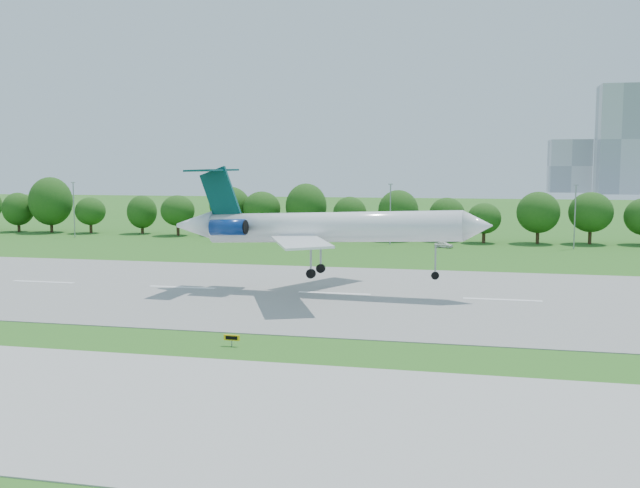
{
  "coord_description": "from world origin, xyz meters",
  "views": [
    {
      "loc": [
        -3.18,
        -59.53,
        15.51
      ],
      "look_at": [
        -20.27,
        18.0,
        6.9
      ],
      "focal_mm": 40.0,
      "sensor_mm": 36.0,
      "label": 1
    }
  ],
  "objects": [
    {
      "name": "taxiway",
      "position": [
        0.0,
        -18.0,
        0.04
      ],
      "size": [
        400.0,
        23.0,
        0.08
      ],
      "primitive_type": "cube",
      "color": "#ADADA8",
      "rests_on": "ground"
    },
    {
      "name": "tree_line",
      "position": [
        0.0,
        92.0,
        6.19
      ],
      "size": [
        288.4,
        8.4,
        10.4
      ],
      "color": "#382314",
      "rests_on": "ground"
    },
    {
      "name": "taxi_sign_left",
      "position": [
        -23.69,
        -2.09,
        0.74
      ],
      "size": [
        1.44,
        0.21,
        1.01
      ],
      "rotation": [
        0.0,
        0.0,
        -0.02
      ],
      "color": "gray",
      "rests_on": "ground"
    },
    {
      "name": "light_poles",
      "position": [
        -2.5,
        82.0,
        6.34
      ],
      "size": [
        175.9,
        0.25,
        12.19
      ],
      "color": "gray",
      "rests_on": "ground"
    },
    {
      "name": "service_vehicle_b",
      "position": [
        -9.2,
        78.69,
        0.61
      ],
      "size": [
        3.88,
        2.68,
        1.23
      ],
      "primitive_type": "imported",
      "rotation": [
        0.0,
        0.0,
        1.19
      ],
      "color": "white",
      "rests_on": "ground"
    },
    {
      "name": "service_vehicle_a",
      "position": [
        -52.02,
        82.53,
        0.55
      ],
      "size": [
        3.53,
        2.2,
        1.1
      ],
      "primitive_type": "imported",
      "rotation": [
        0.0,
        0.0,
        1.23
      ],
      "color": "white",
      "rests_on": "ground"
    },
    {
      "name": "ground",
      "position": [
        0.0,
        0.0,
        0.0
      ],
      "size": [
        600.0,
        600.0,
        0.0
      ],
      "primitive_type": "plane",
      "color": "#286119",
      "rests_on": "ground"
    },
    {
      "name": "airliner",
      "position": [
        -22.24,
        25.09,
        8.31
      ],
      "size": [
        39.82,
        29.03,
        13.45
      ],
      "rotation": [
        0.0,
        -0.03,
        -0.04
      ],
      "color": "white",
      "rests_on": "ground"
    },
    {
      "name": "runway",
      "position": [
        0.0,
        25.0,
        0.04
      ],
      "size": [
        400.0,
        45.0,
        0.08
      ],
      "primitive_type": "cube",
      "color": "gray",
      "rests_on": "ground"
    }
  ]
}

